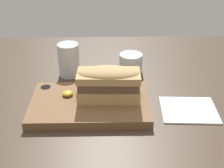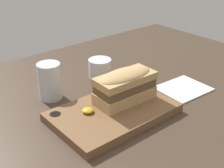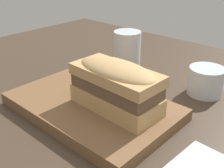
{
  "view_description": "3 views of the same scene",
  "coord_description": "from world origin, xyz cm",
  "px_view_note": "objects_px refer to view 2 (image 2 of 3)",
  "views": [
    {
      "loc": [
        -2.46,
        -74.38,
        52.11
      ],
      "look_at": [
        -0.84,
        3.75,
        8.5
      ],
      "focal_mm": 50.0,
      "sensor_mm": 36.0,
      "label": 1
    },
    {
      "loc": [
        -55.32,
        -55.38,
        49.26
      ],
      "look_at": [
        -3.54,
        6.54,
        9.03
      ],
      "focal_mm": 50.0,
      "sensor_mm": 36.0,
      "label": 2
    },
    {
      "loc": [
        29.6,
        -32.74,
        32.66
      ],
      "look_at": [
        -3.78,
        3.83,
        8.7
      ],
      "focal_mm": 45.0,
      "sensor_mm": 36.0,
      "label": 3
    }
  ],
  "objects_px": {
    "wine_glass": "(100,69)",
    "napkin": "(183,89)",
    "water_glass": "(50,83)",
    "sandwich": "(125,85)",
    "serving_board": "(113,112)"
  },
  "relations": [
    {
      "from": "serving_board",
      "to": "napkin",
      "type": "relative_size",
      "value": 2.07
    },
    {
      "from": "wine_glass",
      "to": "napkin",
      "type": "relative_size",
      "value": 0.49
    },
    {
      "from": "sandwich",
      "to": "water_glass",
      "type": "height_order",
      "value": "sandwich"
    },
    {
      "from": "sandwich",
      "to": "wine_glass",
      "type": "bearing_deg",
      "value": 70.0
    },
    {
      "from": "serving_board",
      "to": "water_glass",
      "type": "height_order",
      "value": "water_glass"
    },
    {
      "from": "serving_board",
      "to": "sandwich",
      "type": "height_order",
      "value": "sandwich"
    },
    {
      "from": "wine_glass",
      "to": "napkin",
      "type": "bearing_deg",
      "value": -59.76
    },
    {
      "from": "water_glass",
      "to": "serving_board",
      "type": "bearing_deg",
      "value": -69.37
    },
    {
      "from": "sandwich",
      "to": "wine_glass",
      "type": "xyz_separation_m",
      "value": [
        0.08,
        0.22,
        -0.05
      ]
    },
    {
      "from": "serving_board",
      "to": "water_glass",
      "type": "xyz_separation_m",
      "value": [
        -0.08,
        0.21,
        0.04
      ]
    },
    {
      "from": "napkin",
      "to": "wine_glass",
      "type": "bearing_deg",
      "value": 120.24
    },
    {
      "from": "wine_glass",
      "to": "napkin",
      "type": "height_order",
      "value": "wine_glass"
    },
    {
      "from": "water_glass",
      "to": "wine_glass",
      "type": "relative_size",
      "value": 1.41
    },
    {
      "from": "water_glass",
      "to": "wine_glass",
      "type": "height_order",
      "value": "water_glass"
    },
    {
      "from": "napkin",
      "to": "water_glass",
      "type": "bearing_deg",
      "value": 147.78
    }
  ]
}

